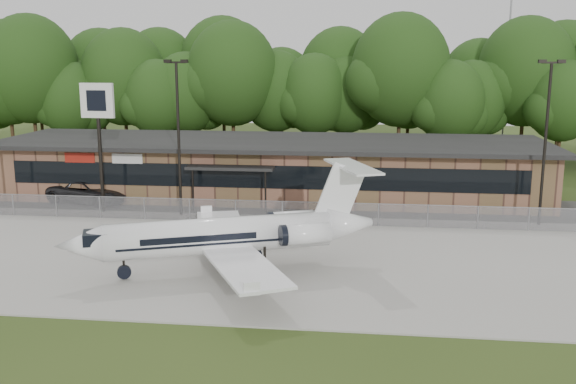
# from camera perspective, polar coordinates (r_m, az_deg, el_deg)

# --- Properties ---
(ground) EXTENTS (160.00, 160.00, 0.00)m
(ground) POSITION_cam_1_polar(r_m,az_deg,el_deg) (26.98, -8.93, -10.73)
(ground) COLOR #304318
(ground) RESTS_ON ground
(apron) EXTENTS (64.00, 18.00, 0.08)m
(apron) POSITION_cam_1_polar(r_m,az_deg,el_deg) (34.27, -5.34, -5.65)
(apron) COLOR #9E9B93
(apron) RESTS_ON ground
(parking_lot) EXTENTS (50.00, 9.00, 0.06)m
(parking_lot) POSITION_cam_1_polar(r_m,az_deg,el_deg) (45.19, -2.30, -1.35)
(parking_lot) COLOR #383835
(parking_lot) RESTS_ON ground
(terminal) EXTENTS (41.00, 11.65, 4.30)m
(terminal) POSITION_cam_1_polar(r_m,az_deg,el_deg) (49.07, -1.51, 2.25)
(terminal) COLOR #8D5A46
(terminal) RESTS_ON ground
(fence) EXTENTS (46.00, 0.04, 1.52)m
(fence) POSITION_cam_1_polar(r_m,az_deg,el_deg) (40.70, -3.30, -1.75)
(fence) COLOR gray
(fence) RESTS_ON ground
(treeline) EXTENTS (72.00, 12.00, 15.00)m
(treeline) POSITION_cam_1_polar(r_m,az_deg,el_deg) (66.39, 0.74, 9.35)
(treeline) COLOR #243E13
(treeline) RESTS_ON ground
(radio_mast) EXTENTS (0.20, 0.20, 25.00)m
(radio_mast) POSITION_cam_1_polar(r_m,az_deg,el_deg) (73.54, 19.05, 12.85)
(radio_mast) COLOR gray
(radio_mast) RESTS_ON ground
(light_pole_mid) EXTENTS (1.55, 0.30, 10.23)m
(light_pole_mid) POSITION_cam_1_polar(r_m,az_deg,el_deg) (42.41, -9.73, 5.78)
(light_pole_mid) COLOR black
(light_pole_mid) RESTS_ON ground
(light_pole_right) EXTENTS (1.55, 0.30, 10.23)m
(light_pole_right) POSITION_cam_1_polar(r_m,az_deg,el_deg) (42.15, 21.97, 5.07)
(light_pole_right) COLOR black
(light_pole_right) RESTS_ON ground
(business_jet) EXTENTS (15.19, 13.58, 5.20)m
(business_jet) POSITION_cam_1_polar(r_m,az_deg,el_deg) (31.21, -5.06, -3.90)
(business_jet) COLOR white
(business_jet) RESTS_ON ground
(suv) EXTENTS (6.59, 4.21, 1.69)m
(suv) POSITION_cam_1_polar(r_m,az_deg,el_deg) (48.62, -17.27, 0.04)
(suv) COLOR #2B2B2E
(suv) RESTS_ON ground
(pole_sign) EXTENTS (2.30, 0.40, 8.72)m
(pole_sign) POSITION_cam_1_polar(r_m,az_deg,el_deg) (44.50, -16.54, 6.64)
(pole_sign) COLOR black
(pole_sign) RESTS_ON ground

